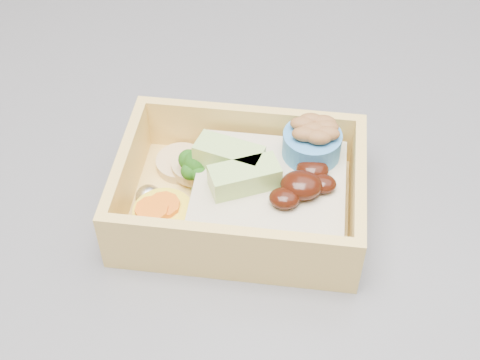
# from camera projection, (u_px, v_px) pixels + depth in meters

# --- Properties ---
(bento_box) EXTENTS (0.17, 0.13, 0.06)m
(bento_box) POSITION_uv_depth(u_px,v_px,m) (249.00, 189.00, 0.48)
(bento_box) COLOR #EEC362
(bento_box) RESTS_ON island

